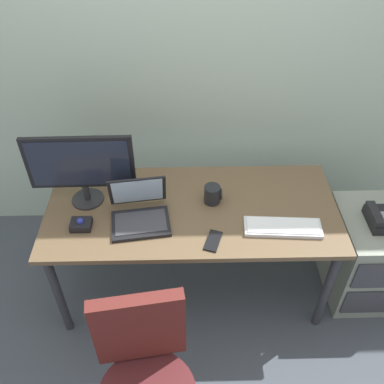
# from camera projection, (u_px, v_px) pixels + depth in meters

# --- Properties ---
(ground_plane) EXTENTS (8.00, 8.00, 0.00)m
(ground_plane) POSITION_uv_depth(u_px,v_px,m) (192.00, 283.00, 2.86)
(ground_plane) COLOR #444951
(back_wall) EXTENTS (6.00, 0.10, 2.80)m
(back_wall) POSITION_uv_depth(u_px,v_px,m) (189.00, 36.00, 2.46)
(back_wall) COLOR #B0C4AC
(back_wall) RESTS_ON ground
(desk) EXTENTS (1.64, 0.74, 0.71)m
(desk) POSITION_uv_depth(u_px,v_px,m) (192.00, 217.00, 2.44)
(desk) COLOR brown
(desk) RESTS_ON ground
(file_cabinet) EXTENTS (0.42, 0.53, 0.61)m
(file_cabinet) POSITION_uv_depth(u_px,v_px,m) (366.00, 255.00, 2.65)
(file_cabinet) COLOR gray
(file_cabinet) RESTS_ON ground
(desk_phone) EXTENTS (0.17, 0.20, 0.09)m
(desk_phone) POSITION_uv_depth(u_px,v_px,m) (382.00, 219.00, 2.41)
(desk_phone) COLOR black
(desk_phone) RESTS_ON file_cabinet
(monitor_main) EXTENTS (0.58, 0.18, 0.43)m
(monitor_main) POSITION_uv_depth(u_px,v_px,m) (80.00, 166.00, 2.27)
(monitor_main) COLOR #262628
(monitor_main) RESTS_ON desk
(keyboard) EXTENTS (0.42, 0.16, 0.03)m
(keyboard) POSITION_uv_depth(u_px,v_px,m) (283.00, 227.00, 2.26)
(keyboard) COLOR silver
(keyboard) RESTS_ON desk
(laptop) EXTENTS (0.35, 0.32, 0.23)m
(laptop) POSITION_uv_depth(u_px,v_px,m) (140.00, 211.00, 2.29)
(laptop) COLOR black
(laptop) RESTS_ON desk
(trackball_mouse) EXTENTS (0.11, 0.09, 0.07)m
(trackball_mouse) POSITION_uv_depth(u_px,v_px,m) (81.00, 224.00, 2.26)
(trackball_mouse) COLOR black
(trackball_mouse) RESTS_ON desk
(coffee_mug) EXTENTS (0.10, 0.09, 0.11)m
(coffee_mug) POSITION_uv_depth(u_px,v_px,m) (213.00, 194.00, 2.39)
(coffee_mug) COLOR black
(coffee_mug) RESTS_ON desk
(cell_phone) EXTENTS (0.11, 0.16, 0.01)m
(cell_phone) POSITION_uv_depth(u_px,v_px,m) (213.00, 241.00, 2.20)
(cell_phone) COLOR black
(cell_phone) RESTS_ON desk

